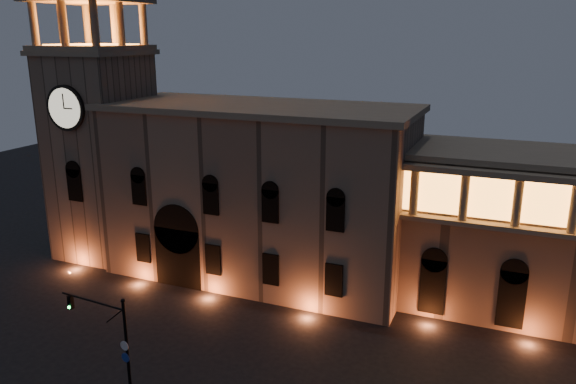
# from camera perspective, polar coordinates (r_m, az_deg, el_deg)

# --- Properties ---
(government_building) EXTENTS (30.80, 12.80, 17.60)m
(government_building) POSITION_cam_1_polar(r_m,az_deg,el_deg) (56.42, -3.08, -0.04)
(government_building) COLOR #7C6451
(government_building) RESTS_ON ground
(clock_tower) EXTENTS (9.80, 9.80, 32.40)m
(clock_tower) POSITION_cam_1_polar(r_m,az_deg,el_deg) (64.78, -18.44, 4.62)
(clock_tower) COLOR #7C6451
(clock_tower) RESTS_ON ground
(traffic_light) EXTENTS (5.74, 0.85, 7.89)m
(traffic_light) POSITION_cam_1_polar(r_m,az_deg,el_deg) (40.11, -17.07, -14.84)
(traffic_light) COLOR black
(traffic_light) RESTS_ON ground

